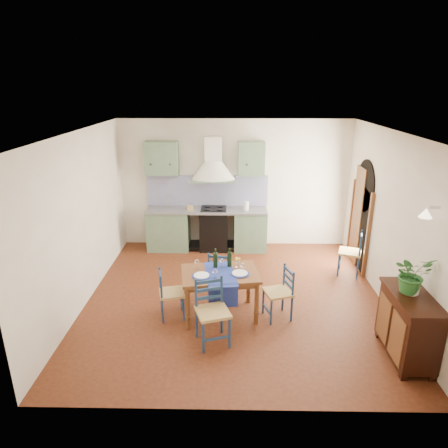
% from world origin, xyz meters
% --- Properties ---
extents(floor, '(5.00, 5.00, 0.00)m').
position_xyz_m(floor, '(0.00, 0.00, 0.00)').
color(floor, '#3F1B0D').
rests_on(floor, ground).
extents(back_wall, '(5.00, 0.96, 2.80)m').
position_xyz_m(back_wall, '(-0.47, 2.29, 1.05)').
color(back_wall, silver).
rests_on(back_wall, ground).
extents(right_wall, '(0.26, 5.00, 2.80)m').
position_xyz_m(right_wall, '(2.50, 0.28, 1.34)').
color(right_wall, silver).
rests_on(right_wall, ground).
extents(left_wall, '(0.04, 5.00, 2.80)m').
position_xyz_m(left_wall, '(-2.50, 0.00, 1.40)').
color(left_wall, silver).
rests_on(left_wall, ground).
extents(ceiling, '(5.00, 5.00, 0.01)m').
position_xyz_m(ceiling, '(0.00, 0.00, 2.80)').
color(ceiling, silver).
rests_on(ceiling, back_wall).
extents(dining_table, '(1.27, 0.99, 1.06)m').
position_xyz_m(dining_table, '(-0.23, -0.53, 0.66)').
color(dining_table, brown).
rests_on(dining_table, ground).
extents(chair_near, '(0.55, 0.55, 0.94)m').
position_xyz_m(chair_near, '(-0.33, -1.22, 0.48)').
color(chair_near, navy).
rests_on(chair_near, ground).
extents(chair_far, '(0.44, 0.44, 0.82)m').
position_xyz_m(chair_far, '(-0.26, 0.15, 0.42)').
color(chair_far, navy).
rests_on(chair_far, ground).
extents(chair_left, '(0.45, 0.45, 0.80)m').
position_xyz_m(chair_left, '(-1.02, -0.60, 0.41)').
color(chair_left, navy).
rests_on(chair_left, ground).
extents(chair_right, '(0.49, 0.49, 0.84)m').
position_xyz_m(chair_right, '(0.69, -0.58, 0.43)').
color(chair_right, navy).
rests_on(chair_right, ground).
extents(chair_spare, '(0.52, 0.52, 0.87)m').
position_xyz_m(chair_spare, '(2.23, 0.96, 0.45)').
color(chair_spare, navy).
rests_on(chair_spare, ground).
extents(sideboard, '(0.50, 1.05, 0.94)m').
position_xyz_m(sideboard, '(2.26, -1.52, 0.51)').
color(sideboard, black).
rests_on(sideboard, ground).
extents(potted_plant, '(0.54, 0.50, 0.51)m').
position_xyz_m(potted_plant, '(2.25, -1.43, 1.19)').
color(potted_plant, '#29672B').
rests_on(potted_plant, sideboard).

